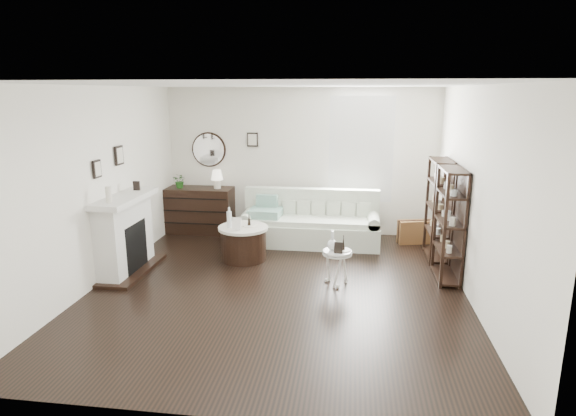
# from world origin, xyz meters

# --- Properties ---
(room) EXTENTS (5.50, 5.50, 5.50)m
(room) POSITION_xyz_m (0.73, 2.70, 1.60)
(room) COLOR black
(room) RESTS_ON ground
(fireplace) EXTENTS (0.50, 1.40, 1.84)m
(fireplace) POSITION_xyz_m (-2.32, 0.30, 0.54)
(fireplace) COLOR silver
(fireplace) RESTS_ON ground
(shelf_unit_far) EXTENTS (0.30, 0.80, 1.60)m
(shelf_unit_far) POSITION_xyz_m (2.33, 1.55, 0.80)
(shelf_unit_far) COLOR black
(shelf_unit_far) RESTS_ON ground
(shelf_unit_near) EXTENTS (0.30, 0.80, 1.60)m
(shelf_unit_near) POSITION_xyz_m (2.33, 0.65, 0.80)
(shelf_unit_near) COLOR black
(shelf_unit_near) RESTS_ON ground
(sofa) EXTENTS (2.40, 0.83, 0.93)m
(sofa) POSITION_xyz_m (0.25, 2.07, 0.31)
(sofa) COLOR beige
(sofa) RESTS_ON ground
(quilt) EXTENTS (0.58, 0.49, 0.14)m
(quilt) POSITION_xyz_m (-0.53, 1.95, 0.55)
(quilt) COLOR #24865A
(quilt) RESTS_ON sofa
(suitcase) EXTENTS (0.65, 0.35, 0.41)m
(suitcase) POSITION_xyz_m (2.10, 2.30, 0.21)
(suitcase) COLOR brown
(suitcase) RESTS_ON ground
(dresser) EXTENTS (1.29, 0.55, 0.86)m
(dresser) POSITION_xyz_m (-1.91, 2.47, 0.43)
(dresser) COLOR black
(dresser) RESTS_ON ground
(table_lamp) EXTENTS (0.28, 0.28, 0.35)m
(table_lamp) POSITION_xyz_m (-1.53, 2.47, 1.03)
(table_lamp) COLOR #EFE4C9
(table_lamp) RESTS_ON dresser
(potted_plant) EXTENTS (0.29, 0.26, 0.27)m
(potted_plant) POSITION_xyz_m (-2.23, 2.42, 0.99)
(potted_plant) COLOR #1E5317
(potted_plant) RESTS_ON dresser
(drum_table) EXTENTS (0.79, 0.79, 0.55)m
(drum_table) POSITION_xyz_m (-0.73, 1.06, 0.28)
(drum_table) COLOR black
(drum_table) RESTS_ON ground
(pedestal_table) EXTENTS (0.41, 0.41, 0.49)m
(pedestal_table) POSITION_xyz_m (0.79, 0.23, 0.45)
(pedestal_table) COLOR white
(pedestal_table) RESTS_ON ground
(eiffel_drum) EXTENTS (0.16, 0.16, 0.21)m
(eiffel_drum) POSITION_xyz_m (-0.64, 1.11, 0.65)
(eiffel_drum) COLOR black
(eiffel_drum) RESTS_ON drum_table
(bottle_drum) EXTENTS (0.08, 0.08, 0.33)m
(bottle_drum) POSITION_xyz_m (-0.92, 0.97, 0.71)
(bottle_drum) COLOR silver
(bottle_drum) RESTS_ON drum_table
(card_frame_drum) EXTENTS (0.15, 0.08, 0.19)m
(card_frame_drum) POSITION_xyz_m (-0.78, 0.86, 0.64)
(card_frame_drum) COLOR white
(card_frame_drum) RESTS_ON drum_table
(eiffel_ped) EXTENTS (0.11, 0.11, 0.19)m
(eiffel_ped) POSITION_xyz_m (0.87, 0.26, 0.59)
(eiffel_ped) COLOR black
(eiffel_ped) RESTS_ON pedestal_table
(flask_ped) EXTENTS (0.15, 0.15, 0.27)m
(flask_ped) POSITION_xyz_m (0.72, 0.25, 0.63)
(flask_ped) COLOR silver
(flask_ped) RESTS_ON pedestal_table
(card_frame_ped) EXTENTS (0.12, 0.06, 0.15)m
(card_frame_ped) POSITION_xyz_m (0.81, 0.13, 0.57)
(card_frame_ped) COLOR black
(card_frame_ped) RESTS_ON pedestal_table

